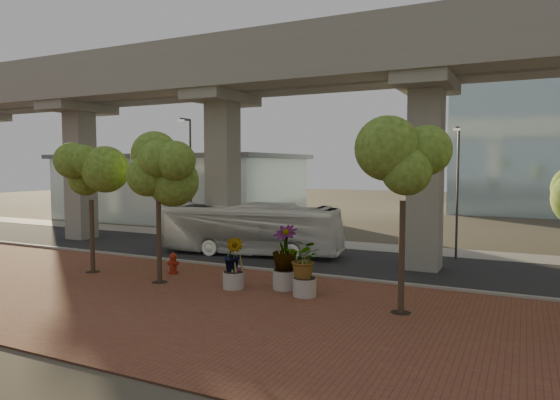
% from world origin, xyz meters
% --- Properties ---
extents(ground, '(160.00, 160.00, 0.00)m').
position_xyz_m(ground, '(0.00, 0.00, 0.00)').
color(ground, '#3B342B').
rests_on(ground, ground).
extents(brick_plaza, '(70.00, 13.00, 0.06)m').
position_xyz_m(brick_plaza, '(0.00, -8.00, 0.03)').
color(brick_plaza, brown).
rests_on(brick_plaza, ground).
extents(asphalt_road, '(90.00, 8.00, 0.04)m').
position_xyz_m(asphalt_road, '(0.00, 2.00, 0.02)').
color(asphalt_road, black).
rests_on(asphalt_road, ground).
extents(curb_strip, '(70.00, 0.25, 0.16)m').
position_xyz_m(curb_strip, '(0.00, -2.00, 0.08)').
color(curb_strip, gray).
rests_on(curb_strip, ground).
extents(far_sidewalk, '(90.00, 3.00, 0.06)m').
position_xyz_m(far_sidewalk, '(0.00, 7.50, 0.03)').
color(far_sidewalk, gray).
rests_on(far_sidewalk, ground).
extents(transit_viaduct, '(72.00, 5.60, 12.40)m').
position_xyz_m(transit_viaduct, '(0.00, 2.00, 7.29)').
color(transit_viaduct, gray).
rests_on(transit_viaduct, ground).
extents(station_pavilion, '(23.00, 13.00, 6.30)m').
position_xyz_m(station_pavilion, '(-20.00, 16.00, 3.22)').
color(station_pavilion, silver).
rests_on(station_pavilion, ground).
extents(transit_bus, '(11.09, 4.13, 3.02)m').
position_xyz_m(transit_bus, '(-3.92, 1.66, 1.51)').
color(transit_bus, white).
rests_on(transit_bus, ground).
extents(fire_hydrant, '(0.53, 0.47, 1.05)m').
position_xyz_m(fire_hydrant, '(-4.65, -4.58, 0.57)').
color(fire_hydrant, maroon).
rests_on(fire_hydrant, ground).
extents(planter_front, '(2.07, 2.07, 2.28)m').
position_xyz_m(planter_front, '(2.71, -5.60, 1.44)').
color(planter_front, '#A29A92').
rests_on(planter_front, ground).
extents(planter_right, '(2.53, 2.53, 2.70)m').
position_xyz_m(planter_right, '(1.50, -4.91, 1.70)').
color(planter_right, gray).
rests_on(planter_right, ground).
extents(planter_left, '(2.02, 2.02, 2.23)m').
position_xyz_m(planter_left, '(-0.50, -5.79, 1.41)').
color(planter_left, '#ABA59B').
rests_on(planter_left, ground).
extents(street_tree_far_west, '(3.57, 3.57, 6.21)m').
position_xyz_m(street_tree_far_west, '(-8.40, -6.04, 4.62)').
color(street_tree_far_west, '#49372A').
rests_on(street_tree_far_west, ground).
extents(street_tree_near_west, '(3.70, 3.70, 6.69)m').
position_xyz_m(street_tree_near_west, '(-4.05, -6.29, 5.05)').
color(street_tree_near_west, '#49372A').
rests_on(street_tree_near_west, ground).
extents(street_tree_near_east, '(3.53, 3.53, 6.64)m').
position_xyz_m(street_tree_near_east, '(6.66, -6.17, 5.07)').
color(street_tree_near_east, '#49372A').
rests_on(street_tree_near_east, ground).
extents(streetlamp_west, '(0.42, 1.24, 8.55)m').
position_xyz_m(streetlamp_west, '(-11.21, 5.73, 4.99)').
color(streetlamp_west, '#2A2B2F').
rests_on(streetlamp_west, ground).
extents(streetlamp_east, '(0.36, 1.06, 7.32)m').
position_xyz_m(streetlamp_east, '(7.14, 5.40, 4.28)').
color(streetlamp_east, '#2F3034').
rests_on(streetlamp_east, ground).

